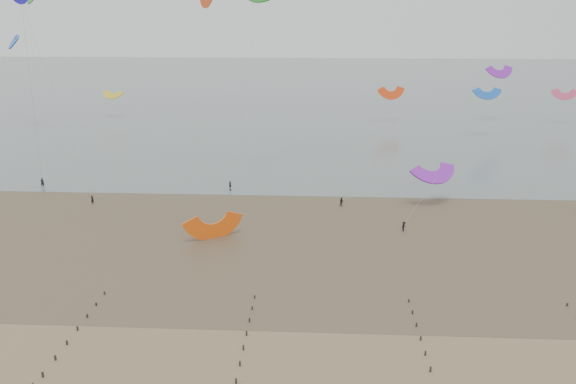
% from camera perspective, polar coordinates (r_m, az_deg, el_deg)
% --- Properties ---
extents(ground, '(500.00, 500.00, 0.00)m').
position_cam_1_polar(ground, '(57.81, -8.84, -16.27)').
color(ground, brown).
rests_on(ground, ground).
extents(sea_and_shore, '(500.00, 665.00, 0.03)m').
position_cam_1_polar(sea_and_shore, '(88.51, -7.06, -3.51)').
color(sea_and_shore, '#475654').
rests_on(sea_and_shore, ground).
extents(kitesurfer_lead, '(0.66, 0.51, 1.59)m').
position_cam_1_polar(kitesurfer_lead, '(103.41, -19.26, -0.74)').
color(kitesurfer_lead, black).
rests_on(kitesurfer_lead, ground).
extents(kitesurfers, '(132.95, 25.20, 1.84)m').
position_cam_1_polar(kitesurfers, '(103.99, 17.34, -0.41)').
color(kitesurfers, black).
rests_on(kitesurfers, ground).
extents(grounded_kite, '(9.68, 9.05, 4.25)m').
position_cam_1_polar(grounded_kite, '(84.35, -7.52, -4.66)').
color(grounded_kite, '#FC590F').
rests_on(grounded_kite, ground).
extents(kites_airborne, '(236.88, 116.95, 43.34)m').
position_cam_1_polar(kites_airborne, '(135.21, -6.49, 13.68)').
color(kites_airborne, red).
rests_on(kites_airborne, ground).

